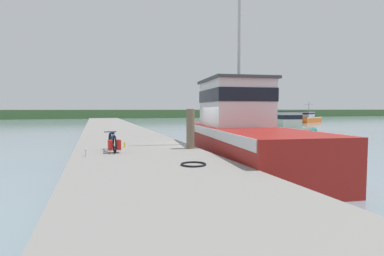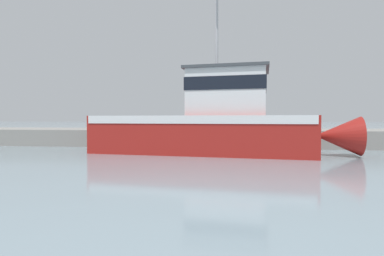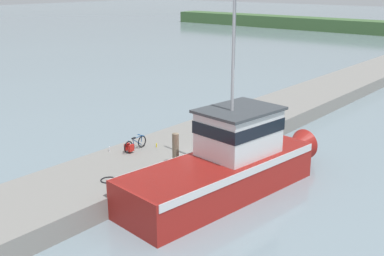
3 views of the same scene
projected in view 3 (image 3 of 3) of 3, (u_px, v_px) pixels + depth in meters
The scene contains 8 objects.
ground_plane at pixel (213, 181), 22.73m from camera, with size 320.00×320.00×0.00m, color gray.
dock_pier at pixel (163, 157), 24.54m from camera, with size 4.53×80.00×0.93m, color gray.
fishing_boat_main at pixel (229, 162), 21.26m from camera, with size 4.19×11.58×10.32m.
bicycle_touring at pixel (133, 145), 23.98m from camera, with size 0.52×1.64×0.68m.
mooring_post at pixel (176, 149), 22.11m from camera, with size 0.31×0.31×1.50m, color #756651.
hose_coil at pixel (109, 180), 20.52m from camera, with size 0.69×0.69×0.05m, color black.
water_bottle_by_bike at pixel (110, 149), 23.98m from camera, with size 0.07×0.07×0.25m, color silver.
water_bottle_on_curb at pixel (157, 145), 24.58m from camera, with size 0.06×0.06×0.20m, color yellow.
Camera 3 is at (12.60, -16.78, 9.14)m, focal length 45.00 mm.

